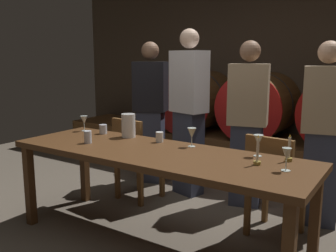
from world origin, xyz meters
TOP-DOWN VIEW (x-y plane):
  - ground_plane at (0.00, 0.00)m, footprint 8.65×8.65m
  - back_wall at (0.00, 2.92)m, footprint 6.65×0.24m
  - barrel_shelf at (0.00, 2.37)m, footprint 5.99×0.90m
  - wine_barrel_left at (-0.93, 2.37)m, footprint 0.84×0.94m
  - wine_barrel_center at (0.00, 2.37)m, footprint 0.84×0.94m
  - dining_table at (-0.03, 0.10)m, footprint 2.46×0.79m
  - chair_left at (-0.76, 0.75)m, footprint 0.44×0.44m
  - chair_right at (0.72, 0.71)m, footprint 0.45×0.45m
  - guest_far_left at (-0.98, 1.33)m, footprint 0.44×0.35m
  - guest_center_left at (-0.39, 1.23)m, footprint 0.43×0.33m
  - guest_center_right at (0.26, 1.27)m, footprint 0.43×0.33m
  - guest_far_right at (0.99, 1.20)m, footprint 0.43×0.32m
  - candle_left at (0.77, 0.17)m, footprint 0.05×0.05m
  - candle_right at (0.92, 0.37)m, footprint 0.05×0.05m
  - pitcher at (-0.54, 0.39)m, footprint 0.13×0.13m
  - wine_glass_far_left at (-1.09, 0.37)m, footprint 0.07×0.07m
  - wine_glass_center_left at (0.13, 0.38)m, footprint 0.07×0.07m
  - wine_glass_center_right at (0.69, 0.39)m, footprint 0.07×0.07m
  - wine_glass_far_right at (0.97, 0.14)m, footprint 0.06×0.06m
  - cup_left at (-0.84, 0.37)m, footprint 0.07×0.07m
  - cup_center at (-0.67, 0.00)m, footprint 0.06×0.06m
  - cup_right at (-0.18, 0.37)m, footprint 0.07×0.07m

SIDE VIEW (x-z plane):
  - ground_plane at x=0.00m, z-range 0.00..0.00m
  - barrel_shelf at x=0.00m, z-range 0.00..0.48m
  - chair_left at x=-0.76m, z-range 0.05..0.93m
  - chair_right at x=0.72m, z-range 0.05..0.93m
  - dining_table at x=-0.03m, z-range 0.31..1.09m
  - cup_left at x=-0.84m, z-range 0.77..0.86m
  - cup_right at x=-0.18m, z-range 0.77..0.86m
  - cup_center at x=-0.67m, z-range 0.77..0.88m
  - candle_right at x=0.92m, z-range 0.73..0.93m
  - candle_left at x=0.77m, z-range 0.73..0.94m
  - guest_far_right at x=0.99m, z-range 0.02..1.65m
  - guest_center_right at x=0.26m, z-range 0.02..1.68m
  - guest_far_left at x=-0.98m, z-range 0.02..1.70m
  - wine_glass_far_right at x=0.97m, z-range 0.80..0.96m
  - wine_glass_far_left at x=-1.09m, z-range 0.81..0.96m
  - pitcher at x=-0.54m, z-range 0.77..0.99m
  - wine_glass_center_left at x=0.13m, z-range 0.81..0.96m
  - wine_glass_center_right at x=0.69m, z-range 0.81..0.98m
  - wine_barrel_left at x=-0.93m, z-range 0.48..1.31m
  - wine_barrel_center at x=0.00m, z-range 0.48..1.31m
  - guest_center_left at x=-0.39m, z-range 0.03..1.82m
  - back_wall at x=0.00m, z-range 0.00..2.62m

